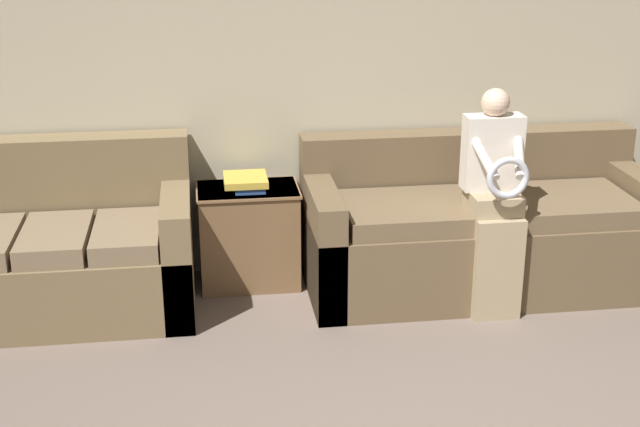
# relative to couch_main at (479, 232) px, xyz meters

# --- Properties ---
(wall_back) EXTENTS (7.39, 0.06, 2.55)m
(wall_back) POSITION_rel_couch_main_xyz_m (-0.77, 0.45, 0.94)
(wall_back) COLOR #BCB293
(wall_back) RESTS_ON ground_plane
(couch_main) EXTENTS (2.06, 0.86, 0.87)m
(couch_main) POSITION_rel_couch_main_xyz_m (0.00, 0.00, 0.00)
(couch_main) COLOR brown
(couch_main) RESTS_ON ground_plane
(couch_side) EXTENTS (1.46, 0.86, 0.93)m
(couch_side) POSITION_rel_couch_main_xyz_m (-2.42, 0.01, -0.00)
(couch_side) COLOR brown
(couch_side) RESTS_ON ground_plane
(child_left_seated) EXTENTS (0.32, 0.37, 1.25)m
(child_left_seated) POSITION_rel_couch_main_xyz_m (-0.04, -0.35, 0.35)
(child_left_seated) COLOR tan
(child_left_seated) RESTS_ON ground_plane
(side_shelf) EXTENTS (0.60, 0.40, 0.60)m
(side_shelf) POSITION_rel_couch_main_xyz_m (-1.36, 0.20, -0.02)
(side_shelf) COLOR brown
(side_shelf) RESTS_ON ground_plane
(book_stack) EXTENTS (0.25, 0.28, 0.07)m
(book_stack) POSITION_rel_couch_main_xyz_m (-1.36, 0.20, 0.31)
(book_stack) COLOR #33569E
(book_stack) RESTS_ON side_shelf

